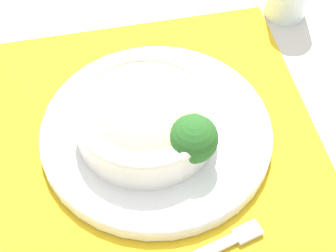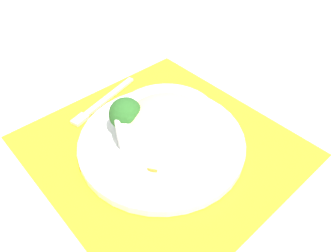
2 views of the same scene
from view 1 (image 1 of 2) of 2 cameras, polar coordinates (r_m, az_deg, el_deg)
ground_plane at (r=0.74m, az=-1.18°, el=-1.28°), size 4.00×4.00×0.00m
placemat at (r=0.74m, az=-1.19°, el=-1.18°), size 0.49×0.47×0.00m
plate at (r=0.73m, az=-1.20°, el=-0.57°), size 0.30×0.30×0.02m
bowl at (r=0.70m, az=-2.38°, el=1.23°), size 0.18×0.18×0.06m
broccoli_floret at (r=0.66m, az=2.60°, el=-1.36°), size 0.06×0.06×0.07m
carrot_slice_near at (r=0.75m, az=1.54°, el=2.46°), size 0.05×0.05×0.01m
carrot_slice_middle at (r=0.75m, az=0.34°, el=2.99°), size 0.05×0.05×0.01m
carrot_slice_far at (r=0.76m, az=-0.99°, el=3.19°), size 0.05×0.05×0.01m
carrot_slice_extra at (r=0.76m, az=-2.35°, el=3.07°), size 0.05×0.05×0.01m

